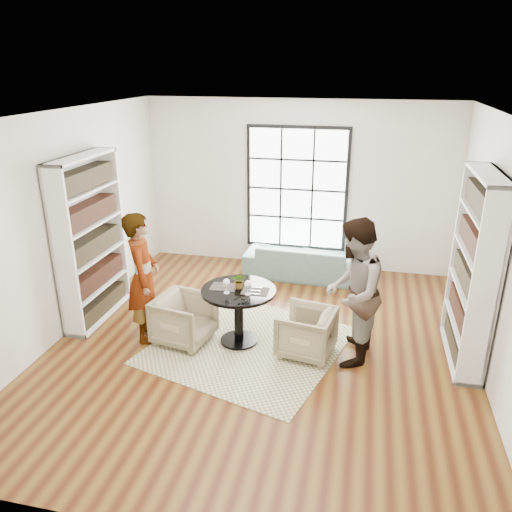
% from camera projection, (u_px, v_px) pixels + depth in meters
% --- Properties ---
extents(ground, '(6.00, 6.00, 0.00)m').
position_uv_depth(ground, '(262.00, 345.00, 6.73)').
color(ground, brown).
extents(room_shell, '(6.00, 6.01, 6.00)m').
position_uv_depth(room_shell, '(270.00, 244.00, 6.77)').
color(room_shell, silver).
rests_on(room_shell, ground).
extents(rug, '(2.86, 2.86, 0.01)m').
position_uv_depth(rug, '(248.00, 345.00, 6.72)').
color(rug, beige).
rests_on(rug, ground).
extents(pedestal_table, '(0.99, 0.99, 0.79)m').
position_uv_depth(pedestal_table, '(239.00, 304.00, 6.60)').
color(pedestal_table, black).
rests_on(pedestal_table, ground).
extents(sofa, '(2.06, 0.89, 0.59)m').
position_uv_depth(sofa, '(303.00, 260.00, 8.80)').
color(sofa, slate).
rests_on(sofa, ground).
extents(armchair_left, '(0.84, 0.83, 0.66)m').
position_uv_depth(armchair_left, '(184.00, 319.00, 6.71)').
color(armchair_left, tan).
rests_on(armchair_left, ground).
extents(armchair_right, '(0.79, 0.78, 0.63)m').
position_uv_depth(armchair_right, '(306.00, 332.00, 6.42)').
color(armchair_right, tan).
rests_on(armchair_right, ground).
extents(person_left, '(0.61, 0.75, 1.79)m').
position_uv_depth(person_left, '(143.00, 277.00, 6.62)').
color(person_left, gray).
rests_on(person_left, ground).
extents(person_right, '(0.81, 0.99, 1.87)m').
position_uv_depth(person_right, '(353.00, 293.00, 6.08)').
color(person_right, gray).
rests_on(person_right, ground).
extents(placemat_left, '(0.35, 0.27, 0.01)m').
position_uv_depth(placemat_left, '(224.00, 287.00, 6.59)').
color(placemat_left, black).
rests_on(placemat_left, pedestal_table).
extents(placemat_right, '(0.35, 0.27, 0.01)m').
position_uv_depth(placemat_right, '(255.00, 291.00, 6.47)').
color(placemat_right, black).
rests_on(placemat_right, pedestal_table).
extents(cutlery_left, '(0.15, 0.22, 0.01)m').
position_uv_depth(cutlery_left, '(224.00, 286.00, 6.58)').
color(cutlery_left, silver).
rests_on(cutlery_left, placemat_left).
extents(cutlery_right, '(0.15, 0.22, 0.01)m').
position_uv_depth(cutlery_right, '(255.00, 290.00, 6.47)').
color(cutlery_right, silver).
rests_on(cutlery_right, placemat_right).
extents(wine_glass_left, '(0.09, 0.09, 0.20)m').
position_uv_depth(wine_glass_left, '(226.00, 283.00, 6.37)').
color(wine_glass_left, silver).
rests_on(wine_glass_left, pedestal_table).
extents(wine_glass_right, '(0.09, 0.09, 0.20)m').
position_uv_depth(wine_glass_right, '(248.00, 285.00, 6.32)').
color(wine_glass_right, silver).
rests_on(wine_glass_right, pedestal_table).
extents(flower_centerpiece, '(0.20, 0.17, 0.21)m').
position_uv_depth(flower_centerpiece, '(240.00, 281.00, 6.52)').
color(flower_centerpiece, gray).
rests_on(flower_centerpiece, pedestal_table).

